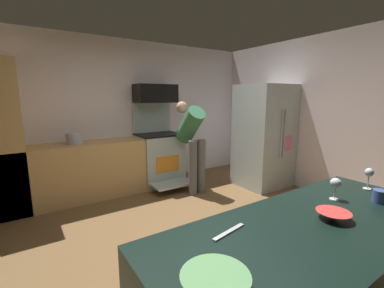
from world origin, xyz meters
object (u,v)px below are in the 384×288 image
at_px(mixing_bowl_small, 333,215).
at_px(wine_glass_mid, 336,184).
at_px(mixing_bowl_large, 215,284).
at_px(stock_pot, 74,138).
at_px(wine_glass_near, 369,174).
at_px(mug_coffee, 380,196).
at_px(refrigerator, 264,136).
at_px(oven_range, 159,157).
at_px(person_cook, 192,138).
at_px(microwave, 156,94).

height_order(mixing_bowl_small, wine_glass_mid, wine_glass_mid).
distance_m(mixing_bowl_large, stock_pot, 3.58).
xyz_separation_m(mixing_bowl_small, stock_pot, (-0.84, 3.51, 0.06)).
height_order(wine_glass_near, mug_coffee, wine_glass_near).
bearing_deg(refrigerator, oven_range, 145.31).
relative_size(person_cook, stock_pot, 6.65).
relative_size(oven_range, mixing_bowl_small, 7.75).
distance_m(oven_range, stock_pot, 1.50).
bearing_deg(wine_glass_near, wine_glass_mid, 175.88).
relative_size(oven_range, microwave, 2.04).
bearing_deg(mug_coffee, wine_glass_mid, 136.45).
distance_m(microwave, person_cook, 1.10).
bearing_deg(microwave, wine_glass_mid, -94.69).
bearing_deg(stock_pot, mixing_bowl_small, -76.52).
height_order(refrigerator, mixing_bowl_small, refrigerator).
bearing_deg(microwave, mug_coffee, -91.19).
distance_m(microwave, mug_coffee, 3.70).
height_order(person_cook, mixing_bowl_large, person_cook).
bearing_deg(mixing_bowl_small, refrigerator, 48.12).
relative_size(mixing_bowl_small, mug_coffee, 2.17).
height_order(microwave, person_cook, microwave).
xyz_separation_m(mixing_bowl_large, wine_glass_mid, (1.24, 0.22, 0.08)).
height_order(oven_range, mug_coffee, oven_range).
distance_m(refrigerator, mixing_bowl_large, 3.97).
xyz_separation_m(person_cook, mixing_bowl_large, (-1.82, -2.91, 0.02)).
distance_m(microwave, wine_glass_mid, 3.51).
relative_size(oven_range, wine_glass_mid, 9.53).
xyz_separation_m(refrigerator, mixing_bowl_small, (-2.16, -2.41, 0.01)).
relative_size(refrigerator, stock_pot, 7.91).
xyz_separation_m(oven_range, person_cook, (0.30, -0.65, 0.41)).
distance_m(mixing_bowl_large, mug_coffee, 1.45).
distance_m(oven_range, mixing_bowl_small, 3.57).
distance_m(refrigerator, mixing_bowl_small, 3.23).
height_order(person_cook, mug_coffee, person_cook).
bearing_deg(mug_coffee, mixing_bowl_small, 175.17).
distance_m(person_cook, mug_coffee, 2.91).
relative_size(person_cook, mixing_bowl_large, 5.82).
xyz_separation_m(wine_glass_near, wine_glass_mid, (-0.43, 0.03, -0.01)).
bearing_deg(mug_coffee, wine_glass_near, 36.68).
height_order(mixing_bowl_large, mixing_bowl_small, mixing_bowl_large).
bearing_deg(refrigerator, microwave, 143.05).
xyz_separation_m(person_cook, wine_glass_near, (-0.15, -2.72, 0.10)).
xyz_separation_m(microwave, wine_glass_near, (0.15, -3.47, -0.65)).
bearing_deg(person_cook, mixing_bowl_small, -107.19).
distance_m(microwave, refrigerator, 2.11).
relative_size(wine_glass_near, stock_pot, 0.74).
xyz_separation_m(microwave, stock_pot, (-1.42, -0.08, -0.68)).
height_order(mixing_bowl_small, stock_pot, stock_pot).
xyz_separation_m(mixing_bowl_small, wine_glass_near, (0.73, 0.12, 0.10)).
height_order(mug_coffee, stock_pot, stock_pot).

